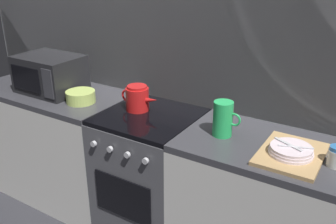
# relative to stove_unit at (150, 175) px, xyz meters

# --- Properties ---
(back_wall) EXTENTS (3.60, 0.05, 2.40)m
(back_wall) POSITION_rel_stove_unit_xyz_m (0.00, 0.32, 0.75)
(back_wall) COLOR gray
(back_wall) RESTS_ON ground_plane
(counter_left) EXTENTS (1.20, 0.60, 0.90)m
(counter_left) POSITION_rel_stove_unit_xyz_m (-0.90, 0.00, 0.00)
(counter_left) COLOR silver
(counter_left) RESTS_ON ground_plane
(stove_unit) EXTENTS (0.60, 0.63, 0.90)m
(stove_unit) POSITION_rel_stove_unit_xyz_m (0.00, 0.00, 0.00)
(stove_unit) COLOR #4C4C51
(stove_unit) RESTS_ON ground_plane
(counter_right) EXTENTS (1.20, 0.60, 0.90)m
(counter_right) POSITION_rel_stove_unit_xyz_m (0.90, 0.00, 0.00)
(counter_right) COLOR silver
(counter_right) RESTS_ON ground_plane
(microwave) EXTENTS (0.46, 0.35, 0.27)m
(microwave) POSITION_rel_stove_unit_xyz_m (-0.86, -0.02, 0.59)
(microwave) COLOR black
(microwave) RESTS_ON counter_left
(kettle) EXTENTS (0.28, 0.15, 0.17)m
(kettle) POSITION_rel_stove_unit_xyz_m (-0.11, 0.03, 0.53)
(kettle) COLOR red
(kettle) RESTS_ON stove_unit
(mixing_bowl) EXTENTS (0.20, 0.20, 0.08)m
(mixing_bowl) POSITION_rel_stove_unit_xyz_m (-0.52, -0.06, 0.49)
(mixing_bowl) COLOR #B7D166
(mixing_bowl) RESTS_ON counter_left
(pitcher) EXTENTS (0.16, 0.11, 0.20)m
(pitcher) POSITION_rel_stove_unit_xyz_m (0.51, -0.02, 0.55)
(pitcher) COLOR green
(pitcher) RESTS_ON counter_right
(dish_pile) EXTENTS (0.30, 0.40, 0.07)m
(dish_pile) POSITION_rel_stove_unit_xyz_m (0.91, -0.06, 0.47)
(dish_pile) COLOR tan
(dish_pile) RESTS_ON counter_right
(spice_jar) EXTENTS (0.08, 0.08, 0.10)m
(spice_jar) POSITION_rel_stove_unit_xyz_m (1.11, -0.04, 0.50)
(spice_jar) COLOR silver
(spice_jar) RESTS_ON counter_right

